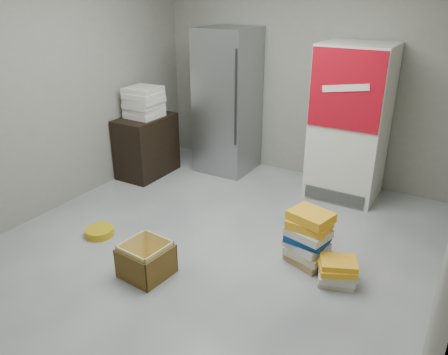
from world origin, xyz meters
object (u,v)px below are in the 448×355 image
coke_cooler (350,123)px  wood_shelf (147,146)px  steel_fridge (228,102)px  cardboard_box (146,262)px  phonebook_stack_main (308,238)px

coke_cooler → wood_shelf: coke_cooler is taller
steel_fridge → coke_cooler: steel_fridge is taller
wood_shelf → cardboard_box: size_ratio=1.89×
wood_shelf → cardboard_box: wood_shelf is taller
coke_cooler → steel_fridge: bearing=179.8°
wood_shelf → phonebook_stack_main: (2.64, -0.92, -0.14)m
steel_fridge → cardboard_box: steel_fridge is taller
coke_cooler → wood_shelf: size_ratio=2.25×
steel_fridge → wood_shelf: steel_fridge is taller
steel_fridge → cardboard_box: size_ratio=4.50×
coke_cooler → cardboard_box: size_ratio=4.26×
steel_fridge → wood_shelf: bearing=-138.7°
wood_shelf → phonebook_stack_main: bearing=-19.2°
phonebook_stack_main → cardboard_box: 1.46m
steel_fridge → cardboard_box: bearing=-75.6°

